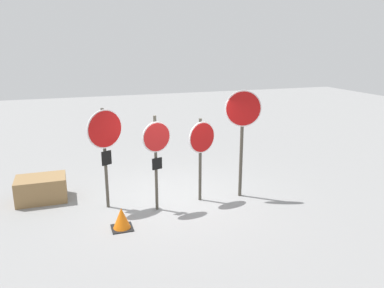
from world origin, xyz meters
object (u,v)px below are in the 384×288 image
(stop_sign_3, at_px, (243,122))
(stop_sign_1, at_px, (156,147))
(traffic_cone_0, at_px, (122,218))
(stop_sign_2, at_px, (201,144))
(storage_crate, at_px, (41,189))
(stop_sign_0, at_px, (105,138))

(stop_sign_3, bearing_deg, stop_sign_1, -160.60)
(traffic_cone_0, bearing_deg, stop_sign_3, 13.81)
(stop_sign_1, xyz_separation_m, stop_sign_2, (1.15, 0.20, -0.09))
(traffic_cone_0, height_order, storage_crate, storage_crate)
(stop_sign_0, relative_size, stop_sign_3, 0.88)
(stop_sign_3, bearing_deg, stop_sign_0, -170.31)
(stop_sign_3, bearing_deg, traffic_cone_0, -149.95)
(stop_sign_3, height_order, traffic_cone_0, stop_sign_3)
(stop_sign_3, distance_m, traffic_cone_0, 3.65)
(traffic_cone_0, xyz_separation_m, storage_crate, (-1.67, 2.13, 0.07))
(stop_sign_1, distance_m, traffic_cone_0, 1.74)
(stop_sign_0, bearing_deg, stop_sign_3, -31.71)
(stop_sign_0, height_order, stop_sign_1, stop_sign_0)
(stop_sign_1, bearing_deg, storage_crate, 135.57)
(stop_sign_2, relative_size, traffic_cone_0, 4.42)
(stop_sign_1, relative_size, traffic_cone_0, 4.79)
(stop_sign_0, xyz_separation_m, stop_sign_1, (1.08, -0.50, -0.17))
(stop_sign_2, height_order, stop_sign_3, stop_sign_3)
(stop_sign_1, bearing_deg, traffic_cone_0, -160.34)
(stop_sign_2, distance_m, traffic_cone_0, 2.57)
(traffic_cone_0, bearing_deg, stop_sign_0, 96.70)
(stop_sign_1, bearing_deg, stop_sign_3, -11.80)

